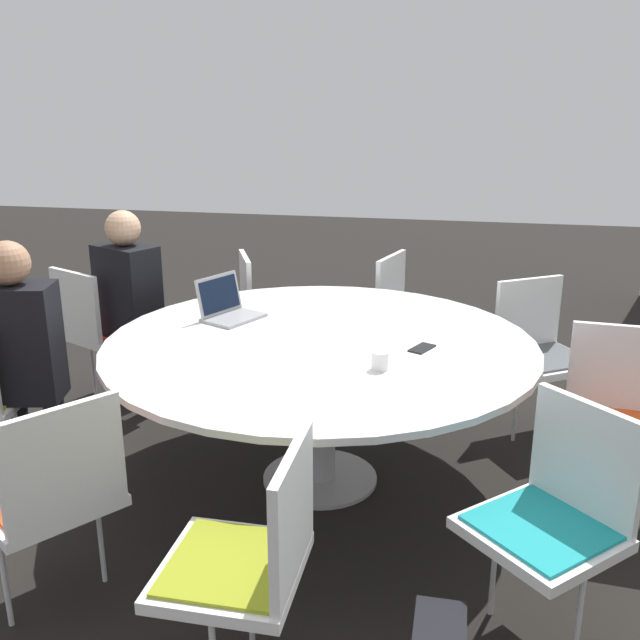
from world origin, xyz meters
name	(u,v)px	position (x,y,z in m)	size (l,w,h in m)	color
ground_plane	(320,479)	(0.00, 0.00, 0.00)	(16.00, 16.00, 0.00)	black
conference_table	(320,357)	(0.00, 0.00, 0.65)	(2.01, 2.01, 0.73)	#B7B7BC
chair_0	(96,324)	(-0.63, -1.50, 0.51)	(0.57, 0.58, 0.86)	white
chair_2	(53,488)	(1.12, -0.72, 0.51)	(0.60, 0.60, 0.86)	white
chair_3	(252,552)	(1.33, 0.07, 0.51)	(0.44, 0.42, 0.86)	white
chair_4	(556,508)	(0.89, 0.98, 0.51)	(0.61, 0.61, 0.86)	white
chair_5	(617,410)	(0.03, 1.33, 0.51)	(0.45, 0.47, 0.86)	white
chair_6	(540,345)	(-0.79, 1.07, 0.51)	(0.59, 0.60, 0.86)	white
chair_7	(408,311)	(-1.29, 0.31, 0.51)	(0.54, 0.53, 0.86)	white
chair_8	(266,307)	(-1.18, -0.60, 0.51)	(0.57, 0.56, 0.86)	white
person_0	(131,296)	(-0.60, -1.25, 0.71)	(0.35, 0.42, 1.21)	black
person_1	(20,347)	(0.32, -1.35, 0.71)	(0.32, 0.40, 1.21)	black
laptop	(227,308)	(-0.25, -0.54, 0.78)	(0.36, 0.33, 0.21)	#99999E
coffee_cup	(380,360)	(0.31, 0.32, 0.77)	(0.07, 0.07, 0.08)	white
cell_phone	(422,348)	(0.02, 0.47, 0.73)	(0.16, 0.12, 0.01)	black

